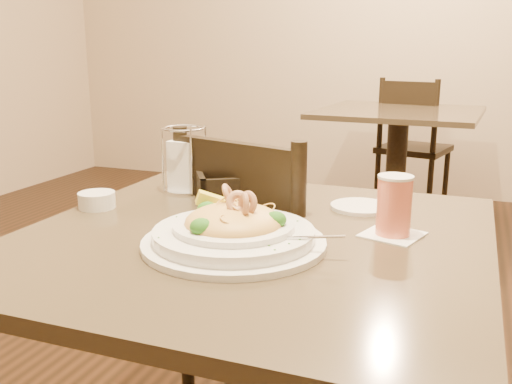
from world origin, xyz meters
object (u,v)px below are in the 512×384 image
(bread_basket, at_px, (244,186))
(drink_glass, at_px, (394,206))
(pasta_bowl, at_px, (234,230))
(butter_ramekin, at_px, (97,200))
(main_table, at_px, (253,344))
(background_table, at_px, (397,151))
(dining_chair_near, at_px, (268,289))
(dining_chair_far, at_px, (412,143))
(napkin_caddy, at_px, (185,164))
(side_plate, at_px, (361,207))

(bread_basket, bearing_deg, drink_glass, -25.40)
(pasta_bowl, bearing_deg, butter_ramekin, 162.06)
(butter_ramekin, bearing_deg, main_table, -6.61)
(background_table, relative_size, pasta_bowl, 2.53)
(dining_chair_near, distance_m, bread_basket, 0.30)
(pasta_bowl, distance_m, drink_glass, 0.32)
(background_table, relative_size, dining_chair_far, 1.03)
(dining_chair_near, height_order, butter_ramekin, dining_chair_near)
(napkin_caddy, bearing_deg, drink_glass, -17.53)
(background_table, xyz_separation_m, drink_glass, (0.28, -2.34, 0.30))
(butter_ramekin, bearing_deg, napkin_caddy, 61.71)
(background_table, bearing_deg, side_plate, -85.15)
(butter_ramekin, bearing_deg, drink_glass, 3.63)
(side_plate, bearing_deg, main_table, -122.99)
(dining_chair_far, xyz_separation_m, drink_glass, (0.24, -2.82, 0.33))
(dining_chair_near, xyz_separation_m, butter_ramekin, (-0.32, -0.28, 0.29))
(side_plate, bearing_deg, pasta_bowl, -116.96)
(pasta_bowl, bearing_deg, side_plate, 63.04)
(dining_chair_near, bearing_deg, side_plate, -178.14)
(dining_chair_far, xyz_separation_m, butter_ramekin, (-0.42, -2.86, 0.29))
(napkin_caddy, relative_size, side_plate, 1.22)
(side_plate, bearing_deg, bread_basket, 176.57)
(main_table, relative_size, butter_ramekin, 10.81)
(background_table, distance_m, dining_chair_far, 0.48)
(dining_chair_near, height_order, bread_basket, dining_chair_near)
(main_table, bearing_deg, bread_basket, 115.29)
(pasta_bowl, bearing_deg, bread_basket, 109.22)
(butter_ramekin, bearing_deg, background_table, 80.90)
(main_table, bearing_deg, dining_chair_far, 89.60)
(napkin_caddy, bearing_deg, bread_basket, 4.67)
(main_table, distance_m, bread_basket, 0.40)
(napkin_caddy, height_order, side_plate, napkin_caddy)
(dining_chair_far, height_order, side_plate, dining_chair_far)
(main_table, distance_m, dining_chair_far, 2.90)
(dining_chair_far, relative_size, drink_glass, 7.05)
(pasta_bowl, relative_size, drink_glass, 2.86)
(background_table, distance_m, bread_basket, 2.17)
(dining_chair_near, bearing_deg, pasta_bowl, 118.46)
(dining_chair_near, bearing_deg, butter_ramekin, 59.11)
(bread_basket, xyz_separation_m, napkin_caddy, (-0.16, -0.01, 0.05))
(main_table, height_order, pasta_bowl, pasta_bowl)
(main_table, xyz_separation_m, butter_ramekin, (-0.40, 0.05, 0.26))
(pasta_bowl, height_order, napkin_caddy, napkin_caddy)
(main_table, xyz_separation_m, drink_glass, (0.26, 0.09, 0.30))
(drink_glass, bearing_deg, dining_chair_near, 145.29)
(dining_chair_far, height_order, pasta_bowl, dining_chair_far)
(dining_chair_far, xyz_separation_m, bread_basket, (-0.15, -2.63, 0.29))
(drink_glass, relative_size, bread_basket, 0.44)
(drink_glass, height_order, side_plate, drink_glass)
(background_table, xyz_separation_m, bread_basket, (-0.11, -2.16, 0.27))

